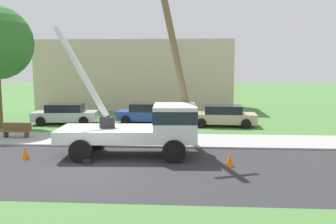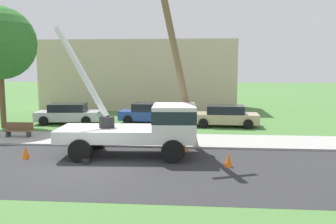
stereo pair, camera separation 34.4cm
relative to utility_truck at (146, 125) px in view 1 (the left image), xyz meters
The scene contains 13 objects.
ground_plane 10.16m from the utility_truck, 101.40° to the left, with size 120.00×120.00×0.00m, color #477538.
road_asphalt 3.24m from the utility_truck, 132.96° to the right, with size 80.00×7.35×0.01m, color #2B2B2D.
sidewalk_strip 4.01m from the utility_truck, 121.76° to the left, with size 80.00×3.35×0.10m, color #9E9E99.
utility_truck is the anchor object (origin of this frame).
leaning_utility_pole 3.63m from the utility_truck, 45.77° to the left, with size 2.65×1.70×8.82m.
traffic_cone_ahead 4.08m from the utility_truck, 22.62° to the right, with size 0.36×0.36×0.56m, color orange.
traffic_cone_behind 5.48m from the utility_truck, 169.87° to the right, with size 0.36×0.36×0.56m, color orange.
traffic_cone_curbside 2.22m from the utility_truck, 28.09° to the left, with size 0.36×0.36×0.56m, color orange.
parked_sedan_silver 11.04m from the utility_truck, 128.47° to the left, with size 4.56×2.30×1.42m.
parked_sedan_blue 9.42m from the utility_truck, 96.23° to the left, with size 4.52×2.23×1.42m.
parked_sedan_tan 9.40m from the utility_truck, 63.33° to the left, with size 4.47×2.14×1.42m.
park_bench 8.47m from the utility_truck, 157.09° to the left, with size 1.60×0.45×0.90m.
lowrise_building_backdrop 19.06m from the utility_truck, 99.86° to the left, with size 18.00×6.00×6.40m, color #C6B293.
Camera 1 is at (4.01, -13.87, 4.14)m, focal length 38.43 mm.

